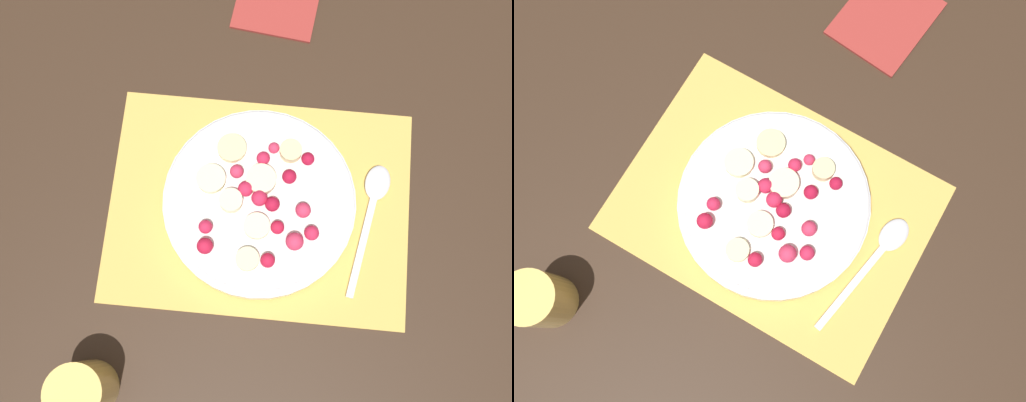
% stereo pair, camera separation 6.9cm
% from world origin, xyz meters
% --- Properties ---
extents(ground_plane, '(3.00, 3.00, 0.00)m').
position_xyz_m(ground_plane, '(0.00, 0.00, 0.00)').
color(ground_plane, '#382619').
extents(placemat, '(0.38, 0.28, 0.01)m').
position_xyz_m(placemat, '(0.00, 0.00, 0.00)').
color(placemat, '#E0B251').
rests_on(placemat, ground_plane).
extents(fruit_bowl, '(0.24, 0.24, 0.05)m').
position_xyz_m(fruit_bowl, '(0.00, 0.00, 0.02)').
color(fruit_bowl, white).
rests_on(fruit_bowl, placemat).
extents(spoon, '(0.05, 0.18, 0.01)m').
position_xyz_m(spoon, '(-0.14, -0.02, 0.01)').
color(spoon, silver).
rests_on(spoon, placemat).
extents(drinking_glass, '(0.06, 0.06, 0.08)m').
position_xyz_m(drinking_glass, '(0.18, 0.24, 0.04)').
color(drinking_glass, '#F4CC66').
rests_on(drinking_glass, ground_plane).
extents(napkin, '(0.13, 0.15, 0.01)m').
position_xyz_m(napkin, '(0.00, -0.31, 0.00)').
color(napkin, '#A3332D').
rests_on(napkin, ground_plane).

